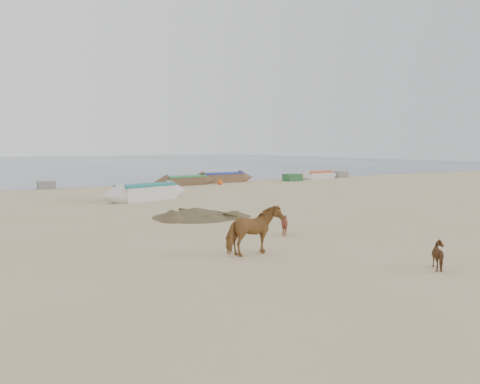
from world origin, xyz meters
The scene contains 9 objects.
ground centered at (0.00, 0.00, 0.00)m, with size 140.00×140.00×0.00m, color tan.
sea centered at (0.00, 82.00, 0.01)m, with size 160.00×160.00×0.00m, color slate.
cow_adult centered at (-4.08, -3.87, 0.73)m, with size 0.79×1.73×1.46m, color brown.
calf_front centered at (-1.54, -1.86, 0.40)m, with size 0.65×0.73×0.81m, color #5C2B1D.
calf_right centered at (-0.69, -7.69, 0.36)m, with size 0.72×0.62×0.73m, color brown.
near_canoe centered at (-2.20, 11.35, 0.48)m, with size 6.05×1.37×0.95m, color silver, non-canonical shape.
debris_pile centered at (-2.44, 3.82, 0.21)m, with size 3.94×3.94×0.43m, color brown.
waterline_canoes centered at (-5.08, 20.49, 0.41)m, with size 50.37×3.96×0.90m.
beach_clutter centered at (3.57, 20.10, 0.30)m, with size 45.83×4.91×0.64m.
Camera 1 is at (-11.21, -15.40, 3.20)m, focal length 35.00 mm.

